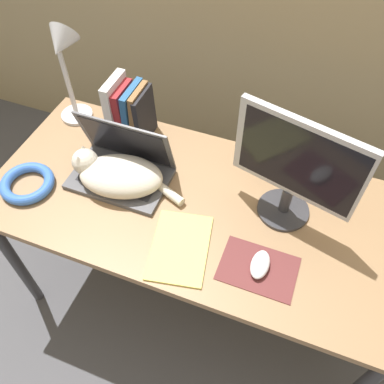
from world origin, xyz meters
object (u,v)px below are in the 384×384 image
object	(u,v)px
external_monitor	(295,168)
computer_mouse	(260,264)
cat	(117,174)
cable_coil	(27,183)
laptop	(122,167)
desk_lamp	(64,60)
book_row	(129,111)
notepad	(180,247)

from	to	relation	value
external_monitor	computer_mouse	size ratio (longest dim) A/B	3.89
cat	computer_mouse	xyz separation A→B (m)	(0.56, -0.14, -0.04)
cable_coil	laptop	bearing A→B (deg)	29.89
external_monitor	desk_lamp	size ratio (longest dim) A/B	0.92
book_row	notepad	bearing A→B (deg)	-48.50
computer_mouse	cat	bearing A→B (deg)	165.71
book_row	cable_coil	distance (m)	0.46
computer_mouse	desk_lamp	size ratio (longest dim) A/B	0.24
book_row	notepad	distance (m)	0.59
desk_lamp	notepad	xyz separation A→B (m)	(0.61, -0.41, -0.29)
cat	desk_lamp	xyz separation A→B (m)	(-0.30, 0.25, 0.24)
computer_mouse	notepad	xyz separation A→B (m)	(-0.26, -0.02, -0.01)
laptop	desk_lamp	distance (m)	0.44
laptop	desk_lamp	bearing A→B (deg)	146.09
desk_lamp	cable_coil	bearing A→B (deg)	-89.87
cat	book_row	size ratio (longest dim) A/B	1.75
external_monitor	desk_lamp	bearing A→B (deg)	170.50
cat	cable_coil	distance (m)	0.33
laptop	desk_lamp	size ratio (longest dim) A/B	0.80
desk_lamp	book_row	bearing A→B (deg)	5.36
laptop	book_row	bearing A→B (deg)	107.87
notepad	laptop	bearing A→B (deg)	145.79
external_monitor	book_row	size ratio (longest dim) A/B	1.67
cable_coil	notepad	bearing A→B (deg)	-3.93
cable_coil	computer_mouse	bearing A→B (deg)	-1.22
laptop	notepad	world-z (taller)	laptop
laptop	computer_mouse	distance (m)	0.60
notepad	book_row	bearing A→B (deg)	131.50
external_monitor	cable_coil	distance (m)	0.94
laptop	cat	xyz separation A→B (m)	(0.01, -0.05, 0.01)
desk_lamp	cable_coil	distance (m)	0.46
cat	computer_mouse	distance (m)	0.58
desk_lamp	cat	bearing A→B (deg)	-38.92
cat	laptop	bearing A→B (deg)	98.24
laptop	cable_coil	xyz separation A→B (m)	(-0.30, -0.17, -0.03)
cat	notepad	size ratio (longest dim) A/B	1.44
laptop	notepad	xyz separation A→B (m)	(0.31, -0.21, -0.04)
desk_lamp	notepad	size ratio (longest dim) A/B	1.50
external_monitor	book_row	world-z (taller)	external_monitor
laptop	desk_lamp	world-z (taller)	desk_lamp
desk_lamp	notepad	bearing A→B (deg)	-34.07
cat	external_monitor	bearing A→B (deg)	9.49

